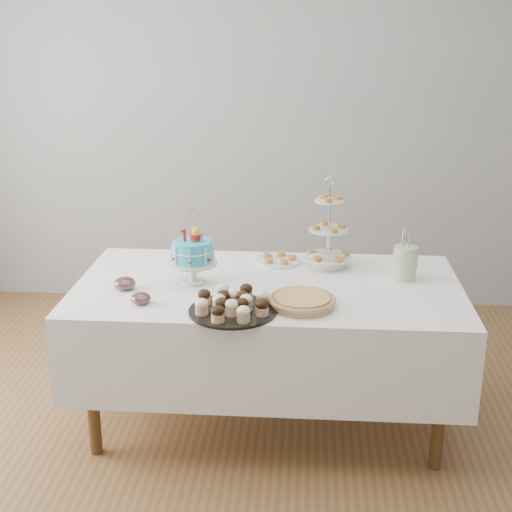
# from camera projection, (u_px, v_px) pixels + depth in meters

# --- Properties ---
(floor) EXTENTS (5.00, 5.00, 0.00)m
(floor) POSITION_uv_depth(u_px,v_px,m) (264.00, 451.00, 3.52)
(floor) COLOR brown
(floor) RESTS_ON ground
(walls) EXTENTS (5.04, 4.04, 2.70)m
(walls) POSITION_uv_depth(u_px,v_px,m) (265.00, 184.00, 3.09)
(walls) COLOR gray
(walls) RESTS_ON floor
(table) EXTENTS (1.92, 1.02, 0.77)m
(table) POSITION_uv_depth(u_px,v_px,m) (268.00, 326.00, 3.63)
(table) COLOR white
(table) RESTS_ON floor
(birthday_cake) EXTENTS (0.25, 0.25, 0.38)m
(birthday_cake) POSITION_uv_depth(u_px,v_px,m) (193.00, 264.00, 3.53)
(birthday_cake) COLOR silver
(birthday_cake) RESTS_ON table
(cupcake_tray) EXTENTS (0.40, 0.40, 0.09)m
(cupcake_tray) POSITION_uv_depth(u_px,v_px,m) (233.00, 303.00, 3.20)
(cupcake_tray) COLOR black
(cupcake_tray) RESTS_ON table
(pie) EXTENTS (0.31, 0.31, 0.05)m
(pie) POSITION_uv_depth(u_px,v_px,m) (302.00, 301.00, 3.27)
(pie) COLOR tan
(pie) RESTS_ON table
(tiered_stand) EXTENTS (0.25, 0.25, 0.49)m
(tiered_stand) POSITION_uv_depth(u_px,v_px,m) (329.00, 230.00, 3.73)
(tiered_stand) COLOR silver
(tiered_stand) RESTS_ON table
(plate_stack) EXTENTS (0.19, 0.19, 0.07)m
(plate_stack) POSITION_uv_depth(u_px,v_px,m) (327.00, 260.00, 3.79)
(plate_stack) COLOR silver
(plate_stack) RESTS_ON table
(pastry_plate) EXTENTS (0.25, 0.25, 0.04)m
(pastry_plate) POSITION_uv_depth(u_px,v_px,m) (279.00, 259.00, 3.86)
(pastry_plate) COLOR silver
(pastry_plate) RESTS_ON table
(jam_bowl_a) EXTENTS (0.09, 0.09, 0.06)m
(jam_bowl_a) POSITION_uv_depth(u_px,v_px,m) (141.00, 299.00, 3.30)
(jam_bowl_a) COLOR silver
(jam_bowl_a) RESTS_ON table
(jam_bowl_b) EXTENTS (0.11, 0.11, 0.06)m
(jam_bowl_b) POSITION_uv_depth(u_px,v_px,m) (125.00, 284.00, 3.48)
(jam_bowl_b) COLOR silver
(jam_bowl_b) RESTS_ON table
(utensil_pitcher) EXTENTS (0.13, 0.12, 0.27)m
(utensil_pitcher) POSITION_uv_depth(u_px,v_px,m) (405.00, 262.00, 3.59)
(utensil_pitcher) COLOR white
(utensil_pitcher) RESTS_ON table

